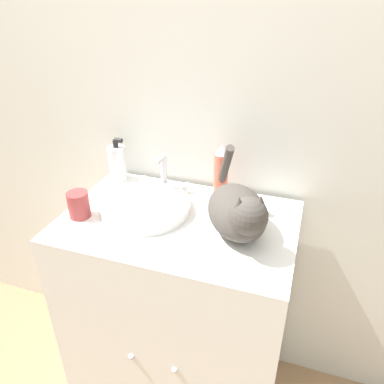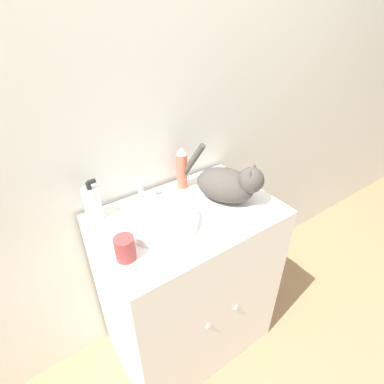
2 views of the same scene
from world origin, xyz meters
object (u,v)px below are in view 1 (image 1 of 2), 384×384
object	(u,v)px
cat	(238,211)
cup	(79,205)
spray_bottle	(221,173)
soap_bottle	(118,163)

from	to	relation	value
cat	cup	world-z (taller)	cat
spray_bottle	cup	distance (m)	0.50
cat	cup	distance (m)	0.53
soap_bottle	spray_bottle	xyz separation A→B (m)	(0.42, -0.01, 0.03)
soap_bottle	cup	size ratio (longest dim) A/B	1.96
cup	soap_bottle	bearing A→B (deg)	91.43
cat	soap_bottle	size ratio (longest dim) A/B	2.12
cat	spray_bottle	world-z (taller)	cat
cat	spray_bottle	distance (m)	0.23
soap_bottle	spray_bottle	bearing A→B (deg)	-1.64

